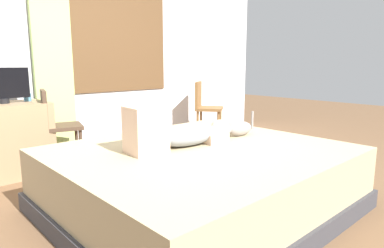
{
  "coord_description": "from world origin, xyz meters",
  "views": [
    {
      "loc": [
        -1.86,
        -1.85,
        1.13
      ],
      "look_at": [
        -0.02,
        0.16,
        0.64
      ],
      "focal_mm": 31.62,
      "sensor_mm": 36.0,
      "label": 1
    }
  ],
  "objects_px": {
    "person_lying": "(178,133)",
    "tv_monitor": "(2,85)",
    "chair_by_desk": "(56,123)",
    "chair_spare": "(205,105)",
    "desk": "(0,141)",
    "cup": "(27,97)",
    "bed": "(200,179)",
    "cat": "(238,129)"
  },
  "relations": [
    {
      "from": "chair_by_desk",
      "to": "chair_spare",
      "type": "relative_size",
      "value": 1.0
    },
    {
      "from": "tv_monitor",
      "to": "bed",
      "type": "bearing_deg",
      "value": -65.25
    },
    {
      "from": "cat",
      "to": "chair_spare",
      "type": "xyz_separation_m",
      "value": [
        1.24,
        1.68,
        -0.05
      ]
    },
    {
      "from": "person_lying",
      "to": "chair_spare",
      "type": "xyz_separation_m",
      "value": [
        1.9,
        1.62,
        -0.1
      ]
    },
    {
      "from": "person_lying",
      "to": "tv_monitor",
      "type": "xyz_separation_m",
      "value": [
        -0.77,
        1.74,
        0.32
      ]
    },
    {
      "from": "bed",
      "to": "chair_spare",
      "type": "relative_size",
      "value": 2.47
    },
    {
      "from": "chair_spare",
      "to": "tv_monitor",
      "type": "bearing_deg",
      "value": 177.46
    },
    {
      "from": "cup",
      "to": "chair_spare",
      "type": "distance_m",
      "value": 2.45
    },
    {
      "from": "tv_monitor",
      "to": "chair_spare",
      "type": "distance_m",
      "value": 2.7
    },
    {
      "from": "desk",
      "to": "chair_by_desk",
      "type": "relative_size",
      "value": 1.05
    },
    {
      "from": "bed",
      "to": "desk",
      "type": "relative_size",
      "value": 2.36
    },
    {
      "from": "person_lying",
      "to": "tv_monitor",
      "type": "height_order",
      "value": "tv_monitor"
    },
    {
      "from": "person_lying",
      "to": "cup",
      "type": "xyz_separation_m",
      "value": [
        -0.53,
        1.8,
        0.18
      ]
    },
    {
      "from": "cup",
      "to": "chair_spare",
      "type": "height_order",
      "value": "chair_spare"
    },
    {
      "from": "person_lying",
      "to": "chair_by_desk",
      "type": "xyz_separation_m",
      "value": [
        -0.33,
        1.62,
        -0.1
      ]
    },
    {
      "from": "person_lying",
      "to": "cat",
      "type": "distance_m",
      "value": 0.66
    },
    {
      "from": "desk",
      "to": "chair_by_desk",
      "type": "xyz_separation_m",
      "value": [
        0.51,
        -0.12,
        0.14
      ]
    },
    {
      "from": "cat",
      "to": "chair_spare",
      "type": "distance_m",
      "value": 2.09
    },
    {
      "from": "bed",
      "to": "tv_monitor",
      "type": "xyz_separation_m",
      "value": [
        -0.87,
        1.88,
        0.68
      ]
    },
    {
      "from": "chair_by_desk",
      "to": "tv_monitor",
      "type": "bearing_deg",
      "value": 164.89
    },
    {
      "from": "cup",
      "to": "desk",
      "type": "bearing_deg",
      "value": -169.11
    },
    {
      "from": "desk",
      "to": "chair_by_desk",
      "type": "height_order",
      "value": "chair_by_desk"
    },
    {
      "from": "desk",
      "to": "tv_monitor",
      "type": "relative_size",
      "value": 1.88
    },
    {
      "from": "chair_by_desk",
      "to": "bed",
      "type": "bearing_deg",
      "value": -76.4
    },
    {
      "from": "bed",
      "to": "desk",
      "type": "height_order",
      "value": "desk"
    },
    {
      "from": "tv_monitor",
      "to": "chair_by_desk",
      "type": "xyz_separation_m",
      "value": [
        0.44,
        -0.12,
        -0.41
      ]
    },
    {
      "from": "chair_spare",
      "to": "desk",
      "type": "bearing_deg",
      "value": 177.52
    },
    {
      "from": "cat",
      "to": "chair_by_desk",
      "type": "distance_m",
      "value": 1.95
    },
    {
      "from": "desk",
      "to": "cup",
      "type": "bearing_deg",
      "value": 10.89
    },
    {
      "from": "person_lying",
      "to": "bed",
      "type": "bearing_deg",
      "value": -56.62
    },
    {
      "from": "cat",
      "to": "chair_spare",
      "type": "relative_size",
      "value": 0.41
    },
    {
      "from": "tv_monitor",
      "to": "cup",
      "type": "bearing_deg",
      "value": 13.98
    },
    {
      "from": "tv_monitor",
      "to": "person_lying",
      "type": "bearing_deg",
      "value": -66.04
    },
    {
      "from": "desk",
      "to": "cup",
      "type": "distance_m",
      "value": 0.52
    },
    {
      "from": "chair_by_desk",
      "to": "chair_spare",
      "type": "bearing_deg",
      "value": 0.02
    },
    {
      "from": "cat",
      "to": "chair_by_desk",
      "type": "relative_size",
      "value": 0.41
    },
    {
      "from": "bed",
      "to": "cat",
      "type": "bearing_deg",
      "value": 8.69
    },
    {
      "from": "desk",
      "to": "chair_spare",
      "type": "distance_m",
      "value": 2.74
    },
    {
      "from": "bed",
      "to": "chair_by_desk",
      "type": "xyz_separation_m",
      "value": [
        -0.43,
        1.77,
        0.27
      ]
    },
    {
      "from": "desk",
      "to": "tv_monitor",
      "type": "bearing_deg",
      "value": -0.0
    },
    {
      "from": "person_lying",
      "to": "cat",
      "type": "bearing_deg",
      "value": -5.42
    },
    {
      "from": "bed",
      "to": "chair_by_desk",
      "type": "height_order",
      "value": "chair_by_desk"
    }
  ]
}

